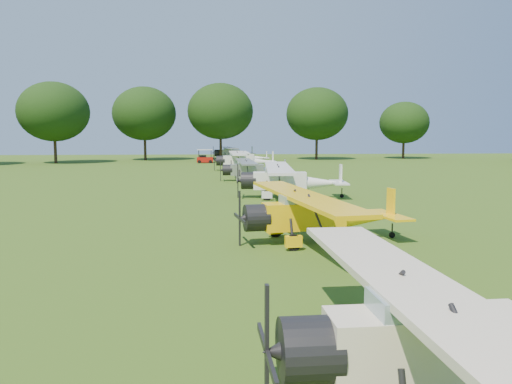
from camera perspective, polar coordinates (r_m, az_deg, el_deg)
ground at (r=28.89m, az=1.76°, el=-2.02°), size 160.00×160.00×0.00m
tree_belt at (r=29.58m, az=8.87°, el=13.71°), size 137.36×130.27×14.52m
aircraft_1 at (r=8.79m, az=22.21°, el=-14.62°), size 6.73×10.70×2.11m
aircraft_2 at (r=20.25m, az=6.87°, el=-2.17°), size 6.94×11.01×2.16m
aircraft_3 at (r=34.13m, az=3.67°, el=1.63°), size 7.53×12.00×2.36m
aircraft_4 at (r=46.69m, az=-0.44°, el=2.76°), size 6.49×10.30×2.04m
aircraft_5 at (r=59.98m, az=-1.50°, el=3.80°), size 7.52×11.94×2.36m
aircraft_6 at (r=73.72m, az=-1.02°, el=4.12°), size 6.02×9.56×1.89m
aircraft_7 at (r=86.40m, az=-2.73°, el=4.63°), size 7.30×11.60×2.28m
golf_cart at (r=75.89m, az=-5.89°, el=3.83°), size 2.44×1.55×2.04m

